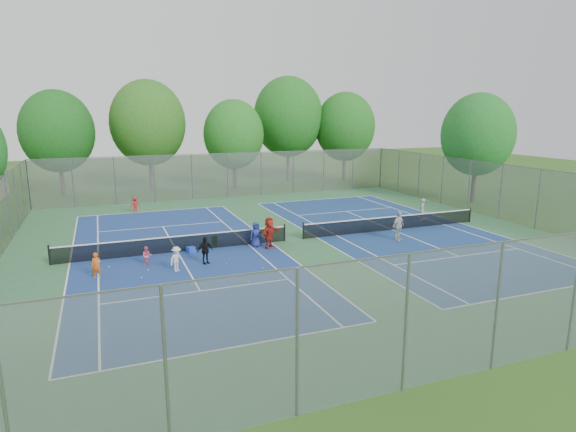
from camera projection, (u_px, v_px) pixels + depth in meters
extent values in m
plane|color=#2D541A|center=(294.00, 240.00, 29.21)|extent=(120.00, 120.00, 0.00)
cube|color=#30673D|center=(294.00, 240.00, 29.21)|extent=(32.00, 32.00, 0.01)
cube|color=navy|center=(177.00, 252.00, 26.72)|extent=(10.97, 23.77, 0.01)
cube|color=navy|center=(392.00, 230.00, 31.70)|extent=(10.97, 23.77, 0.01)
cube|color=black|center=(177.00, 244.00, 26.63)|extent=(12.87, 0.10, 0.91)
cube|color=black|center=(393.00, 223.00, 31.60)|extent=(12.87, 0.10, 0.91)
cube|color=gray|center=(228.00, 175.00, 43.34)|extent=(32.00, 0.10, 4.00)
cube|color=gray|center=(497.00, 307.00, 14.23)|extent=(32.00, 0.10, 4.00)
cube|color=gray|center=(501.00, 192.00, 34.47)|extent=(0.10, 32.00, 4.00)
cylinder|color=#443326|center=(62.00, 177.00, 43.88)|extent=(0.36, 0.36, 3.50)
ellipsoid|color=#185619|center=(57.00, 131.00, 42.99)|extent=(6.40, 6.40, 7.36)
cylinder|color=#443326|center=(151.00, 170.00, 47.60)|extent=(0.36, 0.36, 3.85)
ellipsoid|color=#2D631C|center=(148.00, 123.00, 46.61)|extent=(7.20, 7.20, 8.28)
cylinder|color=#443326|center=(235.00, 173.00, 48.70)|extent=(0.36, 0.36, 3.15)
ellipsoid|color=#236B1F|center=(234.00, 134.00, 47.88)|extent=(6.00, 6.00, 6.90)
cylinder|color=#443326|center=(288.00, 162.00, 53.80)|extent=(0.36, 0.36, 4.20)
ellipsoid|color=#1E631C|center=(288.00, 117.00, 52.75)|extent=(7.60, 7.60, 8.74)
cylinder|color=#443326|center=(344.00, 165.00, 54.19)|extent=(0.36, 0.36, 3.50)
ellipsoid|color=#1F631C|center=(345.00, 127.00, 53.29)|extent=(6.60, 6.60, 7.59)
cylinder|color=#443326|center=(474.00, 182.00, 41.05)|extent=(0.36, 0.36, 3.50)
ellipsoid|color=#1D6521|center=(478.00, 135.00, 40.20)|extent=(6.00, 6.00, 6.90)
cube|color=blue|center=(191.00, 250.00, 26.53)|extent=(0.50, 0.50, 0.34)
cube|color=#25882A|center=(214.00, 241.00, 27.92)|extent=(0.33, 0.33, 0.61)
imported|color=orange|center=(96.00, 265.00, 22.47)|extent=(0.49, 0.36, 1.22)
imported|color=#E05780|center=(147.00, 256.00, 24.31)|extent=(0.52, 0.43, 1.00)
imported|color=silver|center=(177.00, 259.00, 23.40)|extent=(0.93, 0.84, 1.25)
imported|color=black|center=(205.00, 250.00, 24.54)|extent=(0.89, 0.54, 1.43)
imported|color=navy|center=(256.00, 235.00, 27.58)|extent=(0.76, 0.53, 1.48)
imported|color=maroon|center=(270.00, 233.00, 27.31)|extent=(1.67, 1.40, 1.81)
imported|color=red|center=(135.00, 205.00, 37.07)|extent=(0.89, 0.66, 1.22)
imported|color=#9C9C9F|center=(422.00, 210.00, 34.18)|extent=(0.69, 0.69, 1.61)
imported|color=silver|center=(398.00, 226.00, 28.97)|extent=(1.14, 0.80, 1.80)
sphere|color=#C1D531|center=(192.00, 284.00, 21.66)|extent=(0.07, 0.07, 0.07)
sphere|color=#BFE535|center=(147.00, 261.00, 25.02)|extent=(0.07, 0.07, 0.07)
sphere|color=#CBE034|center=(148.00, 270.00, 23.55)|extent=(0.07, 0.07, 0.07)
sphere|color=#CDDA32|center=(142.00, 278.00, 22.49)|extent=(0.07, 0.07, 0.07)
sphere|color=yellow|center=(249.00, 282.00, 21.97)|extent=(0.07, 0.07, 0.07)
sphere|color=gold|center=(262.00, 269.00, 23.84)|extent=(0.07, 0.07, 0.07)
sphere|color=#C9ED37|center=(109.00, 267.00, 24.03)|extent=(0.07, 0.07, 0.07)
sphere|color=#9DC02C|center=(226.00, 264.00, 24.52)|extent=(0.07, 0.07, 0.07)
sphere|color=#B3C82E|center=(173.00, 263.00, 24.75)|extent=(0.07, 0.07, 0.07)
sphere|color=#C5F037|center=(90.00, 274.00, 23.01)|extent=(0.07, 0.07, 0.07)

